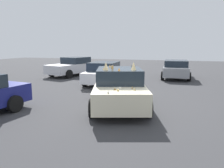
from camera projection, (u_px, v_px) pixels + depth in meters
ground_plane at (119, 106)px, 8.64m from camera, size 60.00×60.00×0.00m
art_car_decorated at (119, 88)px, 8.53m from camera, size 4.68×3.12×1.82m
parked_sedan_near_right at (73, 66)px, 17.76m from camera, size 4.83×2.80×1.49m
parked_sedan_behind_right at (176, 69)px, 16.13m from camera, size 4.17×2.16×1.37m
parked_sedan_behind_left at (105, 73)px, 13.89m from camera, size 4.55×2.24×1.40m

